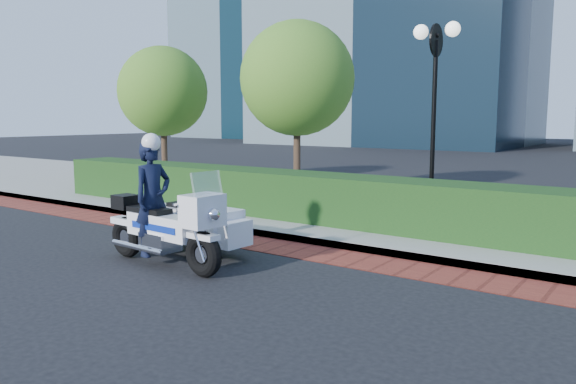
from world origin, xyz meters
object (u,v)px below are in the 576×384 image
Objects in this scene: tree_b at (297,79)px; police_motorcycle at (176,218)px; tree_a at (163,92)px; lamppost at (435,90)px.

tree_b is 7.62m from police_motorcycle.
police_motorcycle is at bearing -71.61° from tree_b.
tree_a is at bearing 142.54° from police_motorcycle.
tree_a is 0.94× the size of tree_b.
police_motorcycle is at bearing -41.11° from tree_a.
police_motorcycle is (2.25, -6.76, -2.71)m from tree_b.
tree_a is (-10.00, 1.30, 0.26)m from lamppost.
police_motorcycle is (-2.25, -5.46, -2.23)m from lamppost.
tree_a is 10.58m from police_motorcycle.
tree_b is at bearing 163.89° from lamppost.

